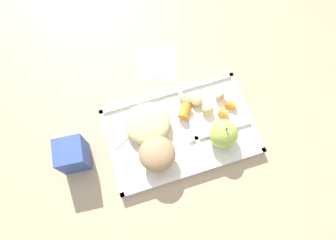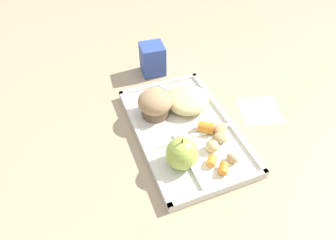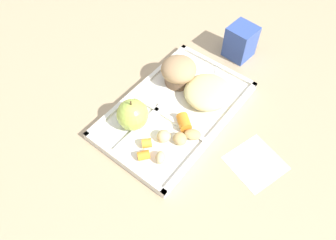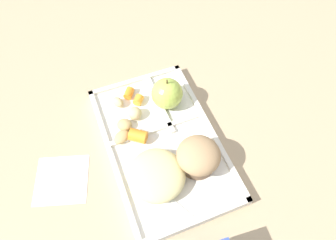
# 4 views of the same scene
# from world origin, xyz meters

# --- Properties ---
(ground) EXTENTS (6.00, 6.00, 0.00)m
(ground) POSITION_xyz_m (0.00, 0.00, 0.00)
(ground) COLOR tan
(lunch_tray) EXTENTS (0.37, 0.23, 0.02)m
(lunch_tray) POSITION_xyz_m (-0.00, 0.00, 0.01)
(lunch_tray) COLOR silver
(lunch_tray) RESTS_ON ground
(green_apple) EXTENTS (0.07, 0.07, 0.08)m
(green_apple) POSITION_xyz_m (-0.09, 0.05, 0.05)
(green_apple) COLOR #A8C14C
(green_apple) RESTS_ON lunch_tray
(bran_muffin) EXTENTS (0.09, 0.09, 0.07)m
(bran_muffin) POSITION_xyz_m (0.08, 0.05, 0.05)
(bran_muffin) COLOR brown
(bran_muffin) RESTS_ON lunch_tray
(carrot_slice_small) EXTENTS (0.03, 0.03, 0.02)m
(carrot_slice_small) POSITION_xyz_m (-0.12, -0.01, 0.02)
(carrot_slice_small) COLOR orange
(carrot_slice_small) RESTS_ON lunch_tray
(carrot_slice_diagonal) EXTENTS (0.04, 0.05, 0.03)m
(carrot_slice_diagonal) POSITION_xyz_m (-0.03, -0.04, 0.03)
(carrot_slice_diagonal) COLOR orange
(carrot_slice_diagonal) RESTS_ON lunch_tray
(carrot_slice_back) EXTENTS (0.03, 0.03, 0.02)m
(carrot_slice_back) POSITION_xyz_m (-0.14, -0.03, 0.02)
(carrot_slice_back) COLOR orange
(carrot_slice_back) RESTS_ON lunch_tray
(potato_chunk_large) EXTENTS (0.04, 0.03, 0.02)m
(potato_chunk_large) POSITION_xyz_m (-0.13, -0.06, 0.03)
(potato_chunk_large) COLOR tan
(potato_chunk_large) RESTS_ON lunch_tray
(potato_chunk_corner) EXTENTS (0.04, 0.05, 0.02)m
(potato_chunk_corner) POSITION_xyz_m (-0.04, -0.08, 0.02)
(potato_chunk_corner) COLOR tan
(potato_chunk_corner) RESTS_ON lunch_tray
(potato_chunk_wedge) EXTENTS (0.04, 0.04, 0.03)m
(potato_chunk_wedge) POSITION_xyz_m (-0.08, -0.03, 0.03)
(potato_chunk_wedge) COLOR tan
(potato_chunk_wedge) RESTS_ON lunch_tray
(potato_chunk_golden) EXTENTS (0.04, 0.04, 0.02)m
(potato_chunk_golden) POSITION_xyz_m (-0.06, -0.06, 0.03)
(potato_chunk_golden) COLOR tan
(potato_chunk_golden) RESTS_ON lunch_tray
(egg_noodle_pile) EXTENTS (0.12, 0.11, 0.04)m
(egg_noodle_pile) POSITION_xyz_m (0.08, -0.04, 0.04)
(egg_noodle_pile) COLOR #D6C684
(egg_noodle_pile) RESTS_ON lunch_tray
(meatball_front) EXTENTS (0.03, 0.03, 0.03)m
(meatball_front) POSITION_xyz_m (0.10, -0.05, 0.03)
(meatball_front) COLOR brown
(meatball_front) RESTS_ON lunch_tray
(meatball_side) EXTENTS (0.04, 0.04, 0.04)m
(meatball_side) POSITION_xyz_m (0.07, -0.01, 0.03)
(meatball_side) COLOR #755B4C
(meatball_side) RESTS_ON lunch_tray
(meatball_center) EXTENTS (0.04, 0.04, 0.04)m
(meatball_center) POSITION_xyz_m (0.09, -0.03, 0.03)
(meatball_center) COLOR #755B4C
(meatball_center) RESTS_ON lunch_tray
(plastic_fork) EXTENTS (0.13, 0.08, 0.00)m
(plastic_fork) POSITION_xyz_m (0.10, -0.04, 0.02)
(plastic_fork) COLOR silver
(plastic_fork) RESTS_ON lunch_tray
(paper_napkin) EXTENTS (0.13, 0.13, 0.00)m
(paper_napkin) POSITION_xyz_m (-0.00, -0.22, 0.00)
(paper_napkin) COLOR white
(paper_napkin) RESTS_ON ground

